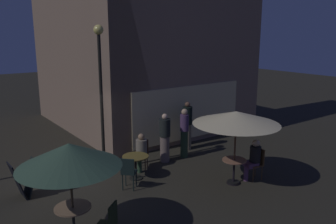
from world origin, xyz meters
TOP-DOWN VIEW (x-y plane):
  - ground_plane at (0.00, 0.00)m, footprint 60.00×60.00m
  - cafe_building at (3.92, 3.56)m, footprint 7.43×8.47m
  - street_lamp_near_corner at (0.90, 0.12)m, footprint 0.29×0.29m
  - menu_sandwich_board at (-1.63, -0.24)m, footprint 0.69×0.58m
  - cafe_table_0 at (3.56, -2.96)m, footprint 0.70×0.70m
  - cafe_table_1 at (-1.32, -2.99)m, footprint 0.77×0.77m
  - cafe_table_2 at (1.41, -0.97)m, footprint 0.80×0.80m
  - patio_umbrella_0 at (3.56, -2.96)m, footprint 2.48×2.48m
  - patio_umbrella_1 at (-1.32, -2.99)m, footprint 2.13×2.13m
  - cafe_chair_0 at (4.37, -3.14)m, footprint 0.47×0.47m
  - cafe_chair_1 at (-0.79, -3.62)m, footprint 0.55×0.55m
  - cafe_chair_2 at (0.85, -1.52)m, footprint 0.55×0.55m
  - cafe_chair_3 at (2.03, -0.36)m, footprint 0.54×0.54m
  - patron_seated_0 at (4.23, -3.11)m, footprint 0.53×0.40m
  - patron_seated_1 at (1.93, -0.46)m, footprint 0.53×0.53m
  - patron_standing_2 at (2.97, -0.31)m, footprint 0.38×0.38m
  - patron_standing_3 at (4.40, 0.24)m, footprint 0.37×0.37m
  - patron_standing_4 at (3.76, -0.38)m, footprint 0.30×0.30m

SIDE VIEW (x-z plane):
  - ground_plane at x=0.00m, z-range 0.00..0.00m
  - menu_sandwich_board at x=-1.63m, z-range 0.02..1.01m
  - cafe_table_0 at x=3.56m, z-range 0.16..0.89m
  - cafe_table_2 at x=1.41m, z-range 0.19..0.91m
  - cafe_chair_3 at x=2.03m, z-range 0.09..1.04m
  - cafe_chair_1 at x=-0.79m, z-range 0.09..1.05m
  - cafe_chair_0 at x=4.37m, z-range 0.09..1.05m
  - cafe_chair_2 at x=0.85m, z-range 0.10..1.05m
  - cafe_table_1 at x=-1.32m, z-range 0.19..0.98m
  - patron_seated_1 at x=1.93m, z-range 0.09..1.28m
  - patron_seated_0 at x=4.23m, z-range 0.08..1.34m
  - patron_standing_2 at x=2.97m, z-range 0.00..1.68m
  - patron_standing_4 at x=3.76m, z-range 0.02..1.78m
  - patron_standing_3 at x=4.40m, z-range 0.01..1.84m
  - patio_umbrella_1 at x=-1.32m, z-range 0.83..3.02m
  - patio_umbrella_0 at x=3.56m, z-range 0.90..3.08m
  - street_lamp_near_corner at x=0.90m, z-range 0.71..5.27m
  - cafe_building at x=3.92m, z-range -0.01..8.58m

